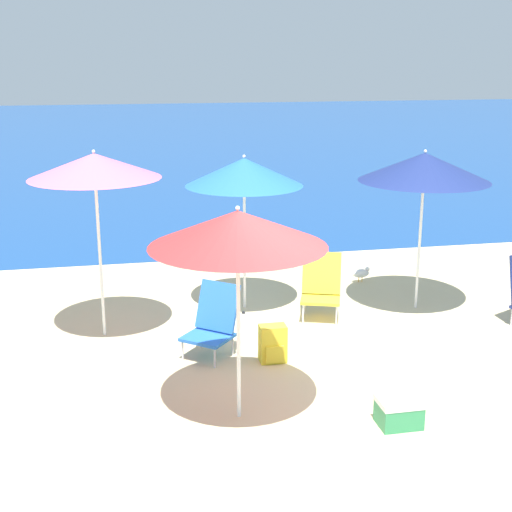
% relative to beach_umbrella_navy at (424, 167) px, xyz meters
% --- Properties ---
extents(ground_plane, '(60.00, 60.00, 0.00)m').
position_rel_beach_umbrella_navy_xyz_m(ground_plane, '(-1.62, -2.50, -1.90)').
color(ground_plane, beige).
extents(sea_water, '(60.00, 40.00, 0.01)m').
position_rel_beach_umbrella_navy_xyz_m(sea_water, '(-1.62, 22.90, -1.89)').
color(sea_water, '#19478C').
rests_on(sea_water, ground).
extents(beach_umbrella_navy, '(1.68, 1.68, 2.12)m').
position_rel_beach_umbrella_navy_xyz_m(beach_umbrella_navy, '(0.00, 0.00, 0.00)').
color(beach_umbrella_navy, white).
rests_on(beach_umbrella_navy, ground).
extents(beach_umbrella_red, '(1.59, 1.59, 2.02)m').
position_rel_beach_umbrella_navy_xyz_m(beach_umbrella_red, '(-2.86, -2.48, -0.08)').
color(beach_umbrella_red, white).
rests_on(beach_umbrella_red, ground).
extents(beach_umbrella_blue, '(1.52, 1.52, 2.06)m').
position_rel_beach_umbrella_navy_xyz_m(beach_umbrella_blue, '(-2.25, 0.46, -0.06)').
color(beach_umbrella_blue, white).
rests_on(beach_umbrella_blue, ground).
extents(beach_umbrella_pink, '(1.52, 1.52, 2.24)m').
position_rel_beach_umbrella_navy_xyz_m(beach_umbrella_pink, '(-4.10, -0.16, 0.16)').
color(beach_umbrella_pink, white).
rests_on(beach_umbrella_pink, ground).
extents(beach_chair_blue, '(0.74, 0.74, 0.81)m').
position_rel_beach_umbrella_navy_xyz_m(beach_chair_blue, '(-2.89, -1.00, -1.49)').
color(beach_chair_blue, silver).
rests_on(beach_chair_blue, ground).
extents(beach_chair_yellow, '(0.64, 0.65, 0.83)m').
position_rel_beach_umbrella_navy_xyz_m(beach_chair_yellow, '(-1.36, -0.08, -1.47)').
color(beach_chair_yellow, silver).
rests_on(beach_chair_yellow, ground).
extents(backpack_yellow, '(0.29, 0.22, 0.42)m').
position_rel_beach_umbrella_navy_xyz_m(backpack_yellow, '(-2.28, -1.33, -1.69)').
color(backpack_yellow, yellow).
rests_on(backpack_yellow, ground).
extents(water_bottle, '(0.08, 0.08, 0.25)m').
position_rel_beach_umbrella_navy_xyz_m(water_bottle, '(-2.43, -0.38, -1.80)').
color(water_bottle, silver).
rests_on(water_bottle, ground).
extents(cooler_box, '(0.39, 0.31, 0.27)m').
position_rel_beach_umbrella_navy_xyz_m(cooler_box, '(-1.46, -2.94, -1.76)').
color(cooler_box, '#338C59').
rests_on(cooler_box, ground).
extents(seagull, '(0.27, 0.11, 0.23)m').
position_rel_beach_umbrella_navy_xyz_m(seagull, '(-0.34, 1.21, -1.76)').
color(seagull, gold).
rests_on(seagull, ground).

